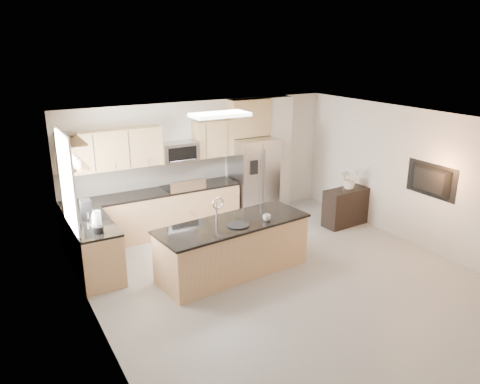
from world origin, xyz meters
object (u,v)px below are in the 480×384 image
credenza (346,207)px  television (428,181)px  platter (238,225)px  flower_vase (350,173)px  refrigerator (253,178)px  coffee_maker (86,210)px  bowl (69,135)px  blender (98,223)px  cup (267,218)px  kettle (94,216)px  range (184,208)px  microwave (179,152)px  island (233,247)px

credenza → television: bearing=-80.0°
platter → flower_vase: size_ratio=0.53×
credenza → platter: 3.30m
refrigerator → coffee_maker: size_ratio=5.36×
coffee_maker → bowl: bearing=-156.3°
television → blender: bearing=74.4°
cup → kettle: bearing=152.3°
credenza → cup: cup is taller
refrigerator → coffee_maker: 3.84m
cup → television: (3.00, -0.73, 0.39)m
range → flower_vase: bearing=-24.1°
range → credenza: (3.11, -1.47, -0.08)m
refrigerator → cup: 2.61m
cup → flower_vase: (2.69, 0.96, 0.18)m
range → refrigerator: refrigerator is taller
kettle → bowl: (-0.22, 0.14, 1.36)m
platter → bowl: (-2.23, 1.43, 1.46)m
television → flower_vase: bearing=10.4°
microwave → cup: size_ratio=5.67×
range → bowl: (-2.25, -0.92, 1.91)m
bowl → flower_vase: (5.45, -0.51, -1.24)m
credenza → coffee_maker: coffee_maker is taller
island → coffee_maker: island is taller
kettle → island: bearing=-29.2°
refrigerator → flower_vase: (1.54, -1.38, 0.25)m
cup → flower_vase: 2.86m
flower_vase → range: bearing=155.9°
cup → blender: size_ratio=0.37×
microwave → credenza: (3.11, -1.59, -1.23)m
range → kettle: size_ratio=4.91×
platter → coffee_maker: (-2.07, 1.50, 0.16)m
bowl → island: bearing=-29.5°
refrigerator → kettle: (-3.68, -1.02, 0.13)m
range → blender: 2.67m
range → television: size_ratio=1.06×
coffee_maker → blender: bearing=-88.4°
television → platter: bearing=77.7°
island → kettle: (-2.00, 1.12, 0.57)m
refrigerator → blender: refrigerator is taller
island → kettle: 2.36m
island → cup: island is taller
microwave → island: bearing=-90.5°
flower_vase → television: (0.31, -1.69, 0.21)m
blender → television: bearing=-15.6°
island → blender: island is taller
credenza → blender: bearing=177.6°
microwave → television: bearing=-42.8°
island → credenza: bearing=7.1°
microwave → refrigerator: size_ratio=0.43×
coffee_maker → television: (5.61, -2.27, 0.27)m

